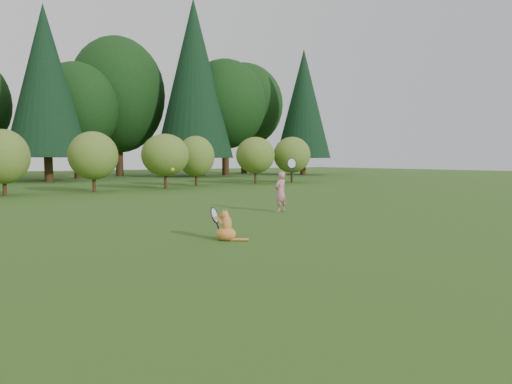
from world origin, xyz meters
TOP-DOWN VIEW (x-y plane):
  - ground at (0.00, 0.00)m, footprint 100.00×100.00m
  - shrub_row at (0.00, 13.00)m, footprint 28.00×3.00m
  - woodland_backdrop at (0.00, 23.00)m, footprint 48.00×10.00m
  - child at (2.12, 2.34)m, footprint 0.61×0.40m
  - cat at (-1.13, -0.16)m, footprint 0.49×0.78m
  - tennis_ball at (-1.50, 1.11)m, footprint 0.07×0.07m

SIDE VIEW (x-z plane):
  - ground at x=0.00m, z-range 0.00..0.00m
  - cat at x=-1.13m, z-range -0.08..0.62m
  - child at x=2.12m, z-range -0.24..1.34m
  - tennis_ball at x=-1.50m, z-range 1.14..1.21m
  - shrub_row at x=0.00m, z-range 0.00..2.80m
  - woodland_backdrop at x=0.00m, z-range 0.00..15.00m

